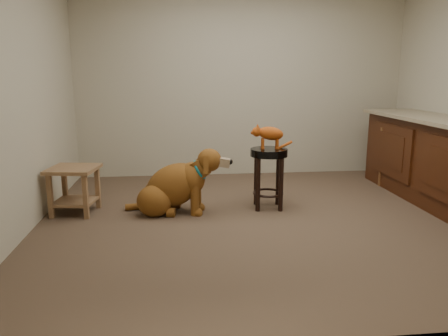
{
  "coord_description": "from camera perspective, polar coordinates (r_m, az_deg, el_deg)",
  "views": [
    {
      "loc": [
        -0.9,
        -4.03,
        1.41
      ],
      "look_at": [
        -0.43,
        0.34,
        0.45
      ],
      "focal_mm": 35.0,
      "sensor_mm": 36.0,
      "label": 1
    }
  ],
  "objects": [
    {
      "name": "side_table",
      "position": [
        4.69,
        -18.99,
        -1.87
      ],
      "size": [
        0.53,
        0.53,
        0.48
      ],
      "rotation": [
        0.0,
        0.0,
        -0.16
      ],
      "color": "brown",
      "rests_on": "ground"
    },
    {
      "name": "padded_stool",
      "position": [
        4.6,
        5.85,
        0.24
      ],
      "size": [
        0.39,
        0.39,
        0.64
      ],
      "rotation": [
        0.0,
        0.0,
        -0.1
      ],
      "color": "black",
      "rests_on": "ground"
    },
    {
      "name": "wood_stool",
      "position": [
        6.03,
        21.07,
        1.75
      ],
      "size": [
        0.47,
        0.47,
        0.75
      ],
      "rotation": [
        0.0,
        0.0,
        -0.2
      ],
      "color": "brown",
      "rests_on": "ground"
    },
    {
      "name": "tabby_kitten",
      "position": [
        4.54,
        5.81,
        4.42
      ],
      "size": [
        0.46,
        0.16,
        0.28
      ],
      "rotation": [
        0.0,
        0.0,
        -0.1
      ],
      "color": "#A54210",
      "rests_on": "padded_stool"
    },
    {
      "name": "floor",
      "position": [
        4.36,
        6.15,
        -6.62
      ],
      "size": [
        4.5,
        4.0,
        0.01
      ],
      "primitive_type": "cube",
      "color": "brown",
      "rests_on": "ground"
    },
    {
      "name": "golden_retriever",
      "position": [
        4.5,
        -6.5,
        -2.47
      ],
      "size": [
        1.11,
        0.61,
        0.72
      ],
      "rotation": [
        0.0,
        0.0,
        -0.19
      ],
      "color": "brown",
      "rests_on": "ground"
    },
    {
      "name": "cabinet_run",
      "position": [
        5.27,
        26.67,
        0.38
      ],
      "size": [
        0.7,
        2.56,
        0.94
      ],
      "color": "#441E0C",
      "rests_on": "ground"
    },
    {
      "name": "room_shell",
      "position": [
        4.13,
        6.7,
        15.93
      ],
      "size": [
        4.54,
        4.04,
        2.62
      ],
      "color": "#B4AB91",
      "rests_on": "ground"
    }
  ]
}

